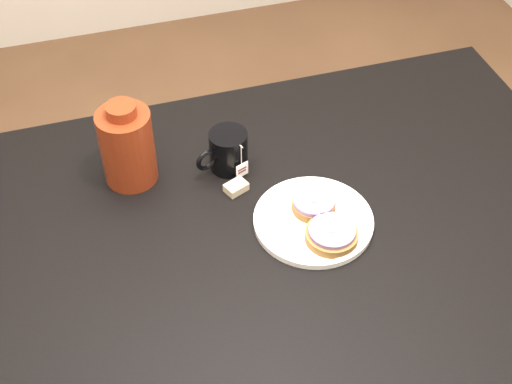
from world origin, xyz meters
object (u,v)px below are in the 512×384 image
at_px(plate, 313,220).
at_px(bagel_back, 314,204).
at_px(mug, 228,151).
at_px(bagel_package, 127,146).
at_px(table, 266,256).
at_px(teabag_pouch, 236,187).
at_px(bagel_front, 332,234).

relative_size(plate, bagel_back, 1.94).
relative_size(mug, bagel_package, 0.69).
bearing_deg(bagel_back, bagel_package, 147.47).
distance_m(table, bagel_back, 0.15).
xyz_separation_m(plate, bagel_back, (0.01, 0.03, 0.02)).
height_order(plate, mug, mug).
relative_size(plate, teabag_pouch, 5.27).
distance_m(mug, bagel_package, 0.21).
distance_m(bagel_back, teabag_pouch, 0.17).
height_order(teabag_pouch, bagel_package, bagel_package).
relative_size(mug, teabag_pouch, 2.89).
bearing_deg(plate, teabag_pouch, 132.66).
height_order(table, bagel_front, bagel_front).
xyz_separation_m(mug, teabag_pouch, (-0.00, -0.07, -0.04)).
relative_size(bagel_back, bagel_front, 1.03).
xyz_separation_m(plate, mug, (-0.12, 0.21, 0.04)).
bearing_deg(table, bagel_back, 8.10).
bearing_deg(mug, bagel_back, -76.09).
bearing_deg(plate, bagel_front, -76.16).
distance_m(teabag_pouch, bagel_package, 0.24).
height_order(plate, bagel_package, bagel_package).
relative_size(table, bagel_front, 11.84).
xyz_separation_m(table, plate, (0.09, -0.01, 0.09)).
bearing_deg(mug, bagel_package, 150.26).
relative_size(bagel_back, bagel_package, 0.65).
relative_size(table, mug, 10.77).
xyz_separation_m(bagel_front, teabag_pouch, (-0.14, 0.19, -0.02)).
bearing_deg(mug, teabag_pouch, -113.88).
relative_size(table, teabag_pouch, 31.11).
bearing_deg(plate, table, 173.58).
distance_m(plate, bagel_back, 0.03).
xyz_separation_m(bagel_front, bagel_package, (-0.33, 0.29, 0.06)).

